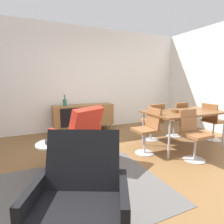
{
  "coord_description": "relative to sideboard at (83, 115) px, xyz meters",
  "views": [
    {
      "loc": [
        -1.36,
        -2.45,
        1.34
      ],
      "look_at": [
        -0.07,
        0.34,
        0.83
      ],
      "focal_mm": 29.37,
      "sensor_mm": 36.0,
      "label": 1
    }
  ],
  "objects": [
    {
      "name": "dining_chair_near_window",
      "position": [
        0.66,
        -2.02,
        0.03
      ],
      "size": [
        0.42,
        0.4,
        0.86
      ],
      "color": "brown",
      "rests_on": "ground_plane"
    },
    {
      "name": "dining_table",
      "position": [
        1.55,
        -2.02,
        0.26
      ],
      "size": [
        1.6,
        0.9,
        0.74
      ],
      "color": "brown",
      "rests_on": "ground_plane"
    },
    {
      "name": "side_table_round",
      "position": [
        -1.08,
        -2.27,
        -0.12
      ],
      "size": [
        0.44,
        0.44,
        0.52
      ],
      "color": "white",
      "rests_on": "ground_plane"
    },
    {
      "name": "sideboard",
      "position": [
        0.0,
        0.0,
        0.0
      ],
      "size": [
        1.6,
        0.45,
        0.72
      ],
      "color": "olive",
      "rests_on": "ground_plane"
    },
    {
      "name": "dining_chair_back_right",
      "position": [
        1.9,
        -1.46,
        0.03
      ],
      "size": [
        0.42,
        0.44,
        0.86
      ],
      "color": "brown",
      "rests_on": "ground_plane"
    },
    {
      "name": "dining_chair_front_left",
      "position": [
        1.2,
        -2.58,
        0.03
      ],
      "size": [
        0.4,
        0.43,
        0.86
      ],
      "color": "brown",
      "rests_on": "ground_plane"
    },
    {
      "name": "dining_chair_back_left",
      "position": [
        1.2,
        -1.46,
        0.03
      ],
      "size": [
        0.42,
        0.44,
        0.86
      ],
      "color": "brown",
      "rests_on": "ground_plane"
    },
    {
      "name": "fruit_bowl",
      "position": [
        -1.08,
        -2.27,
        0.12
      ],
      "size": [
        0.2,
        0.2,
        0.11
      ],
      "color": "#262628",
      "rests_on": "side_table_round"
    },
    {
      "name": "dining_chair_far_end",
      "position": [
        2.44,
        -2.02,
        0.03
      ],
      "size": [
        0.43,
        0.4,
        0.86
      ],
      "color": "brown",
      "rests_on": "ground_plane"
    },
    {
      "name": "armchair_black_shell",
      "position": [
        -1.02,
        -3.48,
        0.03
      ],
      "size": [
        0.87,
        0.85,
        0.95
      ],
      "color": "black",
      "rests_on": "ground_plane"
    },
    {
      "name": "area_rug",
      "position": [
        -0.85,
        -2.67,
        -0.44
      ],
      "size": [
        2.2,
        1.7,
        0.01
      ],
      "primitive_type": "cube",
      "color": "#595654",
      "rests_on": "ground_plane"
    },
    {
      "name": "wooden_bowl_on_table",
      "position": [
        1.33,
        -2.05,
        0.33
      ],
      "size": [
        0.26,
        0.26,
        0.06
      ],
      "primitive_type": "cylinder",
      "color": "brown",
      "rests_on": "dining_table"
    },
    {
      "name": "wall_back",
      "position": [
        0.02,
        0.3,
        0.96
      ],
      "size": [
        6.8,
        0.12,
        2.8
      ],
      "primitive_type": "cube",
      "color": "white",
      "rests_on": "ground_plane"
    },
    {
      "name": "vase_cobalt",
      "position": [
        -0.48,
        0.0,
        0.37
      ],
      "size": [
        0.1,
        0.1,
        0.28
      ],
      "color": "#337266",
      "rests_on": "sideboard"
    },
    {
      "name": "lounge_chair_red",
      "position": [
        -0.61,
        -1.86,
        0.03
      ],
      "size": [
        0.88,
        0.87,
        0.95
      ],
      "color": "red",
      "rests_on": "ground_plane"
    },
    {
      "name": "ground_plane",
      "position": [
        0.02,
        -2.3,
        -0.44
      ],
      "size": [
        8.32,
        8.32,
        0.0
      ],
      "primitive_type": "plane",
      "color": "brown"
    }
  ]
}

